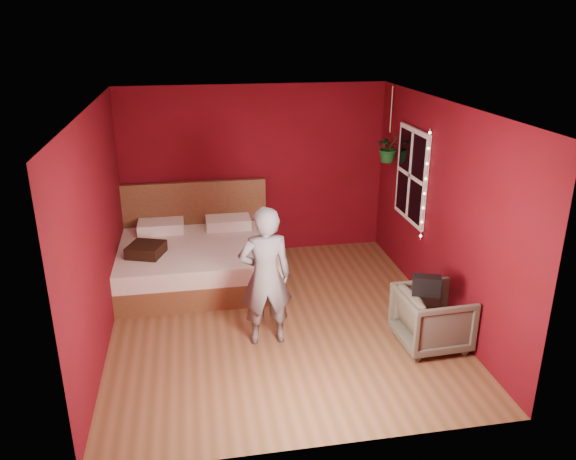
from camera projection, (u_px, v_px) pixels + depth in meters
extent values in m
plane|color=brown|center=(279.00, 319.00, 6.93)|extent=(4.50, 4.50, 0.00)
cube|color=#610A16|center=(255.00, 171.00, 8.56)|extent=(4.00, 0.02, 2.60)
cube|color=#610A16|center=(324.00, 315.00, 4.39)|extent=(4.00, 0.02, 2.60)
cube|color=#610A16|center=(97.00, 231.00, 6.15)|extent=(0.02, 4.50, 2.60)
cube|color=#610A16|center=(441.00, 210.00, 6.80)|extent=(0.02, 4.50, 2.60)
cube|color=silver|center=(277.00, 105.00, 6.01)|extent=(4.00, 4.50, 0.02)
cube|color=white|center=(412.00, 175.00, 7.56)|extent=(0.04, 0.97, 1.27)
cube|color=black|center=(411.00, 175.00, 7.55)|extent=(0.02, 0.85, 1.15)
cube|color=white|center=(410.00, 175.00, 7.55)|extent=(0.03, 0.05, 1.15)
cube|color=white|center=(410.00, 175.00, 7.55)|extent=(0.03, 0.85, 0.05)
cylinder|color=silver|center=(425.00, 186.00, 7.07)|extent=(0.01, 0.01, 1.45)
sphere|color=#FFF2CC|center=(421.00, 236.00, 7.31)|extent=(0.04, 0.04, 0.04)
sphere|color=#FFF2CC|center=(422.00, 222.00, 7.24)|extent=(0.04, 0.04, 0.04)
sphere|color=#FFF2CC|center=(423.00, 208.00, 7.17)|extent=(0.04, 0.04, 0.04)
sphere|color=#FFF2CC|center=(424.00, 193.00, 7.10)|extent=(0.04, 0.04, 0.04)
sphere|color=#FFF2CC|center=(426.00, 179.00, 7.03)|extent=(0.04, 0.04, 0.04)
sphere|color=#FFF2CC|center=(427.00, 164.00, 6.97)|extent=(0.04, 0.04, 0.04)
sphere|color=#FFF2CC|center=(428.00, 148.00, 6.90)|extent=(0.04, 0.04, 0.04)
sphere|color=#FFF2CC|center=(430.00, 133.00, 6.83)|extent=(0.04, 0.04, 0.04)
cube|color=brown|center=(198.00, 271.00, 7.89)|extent=(2.19, 1.86, 0.31)
cube|color=white|center=(197.00, 253.00, 7.80)|extent=(2.14, 1.82, 0.24)
cube|color=brown|center=(195.00, 220.00, 8.55)|extent=(2.19, 0.09, 1.20)
cube|color=white|center=(161.00, 226.00, 8.22)|extent=(0.66, 0.42, 0.15)
cube|color=white|center=(228.00, 222.00, 8.38)|extent=(0.66, 0.42, 0.15)
imported|color=slate|center=(265.00, 277.00, 6.18)|extent=(0.60, 0.40, 1.62)
imported|color=#595546|center=(432.00, 318.00, 6.27)|extent=(0.78, 0.76, 0.68)
cube|color=black|center=(427.00, 285.00, 6.04)|extent=(0.33, 0.25, 0.21)
cube|color=black|center=(146.00, 250.00, 7.40)|extent=(0.55, 0.55, 0.15)
cylinder|color=silver|center=(391.00, 110.00, 7.91)|extent=(0.01, 0.01, 0.64)
imported|color=#1A5B1E|center=(389.00, 147.00, 8.09)|extent=(0.42, 0.38, 0.43)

